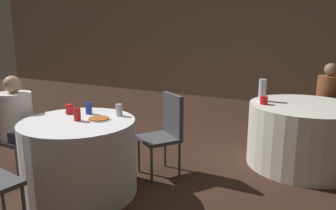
% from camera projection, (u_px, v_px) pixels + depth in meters
% --- Properties ---
extents(ground_plane, '(16.00, 16.00, 0.00)m').
position_uv_depth(ground_plane, '(109.00, 191.00, 3.34)').
color(ground_plane, '#382319').
extents(wall_back, '(16.00, 0.06, 2.80)m').
position_uv_depth(wall_back, '(248.00, 39.00, 7.36)').
color(wall_back, gray).
rests_on(wall_back, ground_plane).
extents(table_near, '(1.11, 1.11, 0.75)m').
position_uv_depth(table_near, '(80.00, 157.00, 3.23)').
color(table_near, silver).
rests_on(table_near, ground_plane).
extents(table_far, '(1.29, 1.29, 0.75)m').
position_uv_depth(table_far, '(303.00, 135.00, 3.92)').
color(table_far, white).
rests_on(table_far, ground_plane).
extents(chair_near_west, '(0.42, 0.41, 0.91)m').
position_uv_depth(chair_near_west, '(11.00, 128.00, 3.62)').
color(chair_near_west, '#47474C').
rests_on(chair_near_west, ground_plane).
extents(chair_near_northeast, '(0.55, 0.55, 0.91)m').
position_uv_depth(chair_near_northeast, '(166.00, 128.00, 3.65)').
color(chair_near_northeast, '#47474C').
rests_on(chair_near_northeast, ground_plane).
extents(chair_far_north, '(0.47, 0.47, 0.91)m').
position_uv_depth(chair_far_north, '(329.00, 106.00, 4.67)').
color(chair_far_north, '#47474C').
rests_on(chair_far_north, ground_plane).
extents(person_white_shirt, '(0.52, 0.36, 1.13)m').
position_uv_depth(person_white_shirt, '(21.00, 127.00, 3.54)').
color(person_white_shirt, '#33384C').
rests_on(person_white_shirt, ground_plane).
extents(person_floral_shirt, '(0.36, 0.49, 1.16)m').
position_uv_depth(person_floral_shirt, '(326.00, 106.00, 4.54)').
color(person_floral_shirt, '#33384C').
rests_on(person_floral_shirt, ground_plane).
extents(pizza_plate_near, '(0.24, 0.24, 0.02)m').
position_uv_depth(pizza_plate_near, '(99.00, 119.00, 3.19)').
color(pizza_plate_near, white).
rests_on(pizza_plate_near, table_near).
extents(soda_can_red, '(0.07, 0.07, 0.12)m').
position_uv_depth(soda_can_red, '(77.00, 115.00, 3.14)').
color(soda_can_red, red).
rests_on(soda_can_red, table_near).
extents(soda_can_blue, '(0.07, 0.07, 0.12)m').
position_uv_depth(soda_can_blue, '(89.00, 108.00, 3.40)').
color(soda_can_blue, '#1E38A5').
rests_on(soda_can_blue, table_near).
extents(soda_can_silver, '(0.07, 0.07, 0.12)m').
position_uv_depth(soda_can_silver, '(119.00, 110.00, 3.32)').
color(soda_can_silver, silver).
rests_on(soda_can_silver, table_near).
extents(cup_near, '(0.08, 0.08, 0.10)m').
position_uv_depth(cup_near, '(70.00, 109.00, 3.39)').
color(cup_near, red).
rests_on(cup_near, table_near).
extents(bottle_far, '(0.09, 0.09, 0.27)m').
position_uv_depth(bottle_far, '(262.00, 90.00, 4.01)').
color(bottle_far, silver).
rests_on(bottle_far, table_far).
extents(cup_far, '(0.09, 0.09, 0.10)m').
position_uv_depth(cup_far, '(264.00, 100.00, 3.85)').
color(cup_far, red).
rests_on(cup_far, table_far).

